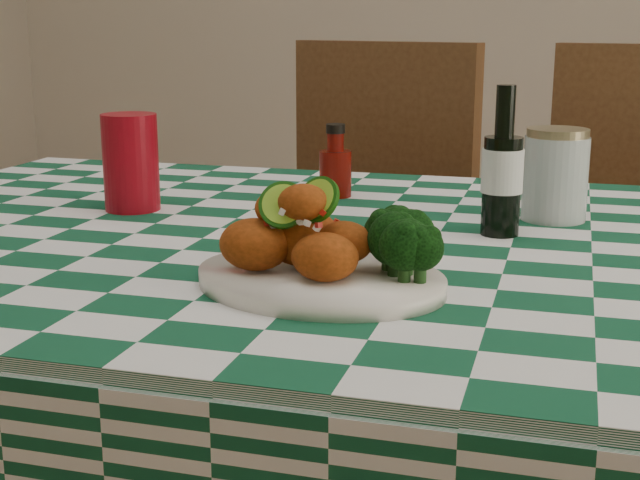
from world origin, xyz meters
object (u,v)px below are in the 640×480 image
(beer_bottle, at_px, (503,161))
(mason_jar, at_px, (555,175))
(wooden_chair_right, at_px, (633,305))
(fried_chicken_pile, at_px, (306,228))
(ketchup_bottle, at_px, (335,160))
(wooden_chair_left, at_px, (335,278))
(red_tumbler, at_px, (131,162))
(plate, at_px, (320,280))

(beer_bottle, bearing_deg, mason_jar, 59.87)
(beer_bottle, distance_m, wooden_chair_right, 0.75)
(fried_chicken_pile, bearing_deg, ketchup_bottle, 101.46)
(ketchup_bottle, xyz_separation_m, wooden_chair_left, (-0.11, 0.41, -0.33))
(mason_jar, height_order, wooden_chair_left, wooden_chair_left)
(wooden_chair_left, bearing_deg, fried_chicken_pile, -59.97)
(red_tumbler, relative_size, wooden_chair_right, 0.15)
(red_tumbler, height_order, ketchup_bottle, red_tumbler)
(wooden_chair_left, bearing_deg, beer_bottle, -39.95)
(beer_bottle, xyz_separation_m, wooden_chair_left, (-0.40, 0.62, -0.38))
(fried_chicken_pile, relative_size, beer_bottle, 0.74)
(plate, distance_m, wooden_chair_left, 1.00)
(fried_chicken_pile, xyz_separation_m, ketchup_bottle, (-0.10, 0.52, -0.01))
(plate, distance_m, red_tumbler, 0.52)
(ketchup_bottle, relative_size, wooden_chair_right, 0.12)
(fried_chicken_pile, height_order, wooden_chair_left, wooden_chair_left)
(wooden_chair_left, bearing_deg, mason_jar, -29.74)
(fried_chicken_pile, distance_m, mason_jar, 0.50)
(plate, bearing_deg, fried_chicken_pile, 180.00)
(plate, bearing_deg, mason_jar, 60.93)
(fried_chicken_pile, xyz_separation_m, red_tumbler, (-0.38, 0.32, 0.01))
(beer_bottle, bearing_deg, fried_chicken_pile, -120.93)
(plate, bearing_deg, beer_bottle, 61.34)
(fried_chicken_pile, xyz_separation_m, mason_jar, (0.26, 0.43, 0.00))
(plate, height_order, red_tumbler, red_tumbler)
(plate, relative_size, wooden_chair_right, 0.28)
(plate, distance_m, mason_jar, 0.50)
(beer_bottle, height_order, wooden_chair_right, wooden_chair_right)
(mason_jar, distance_m, beer_bottle, 0.14)
(red_tumbler, bearing_deg, mason_jar, 9.58)
(wooden_chair_right, bearing_deg, beer_bottle, -98.77)
(beer_bottle, bearing_deg, red_tumbler, 178.97)
(plate, relative_size, red_tumbler, 1.92)
(fried_chicken_pile, bearing_deg, beer_bottle, 59.07)
(fried_chicken_pile, distance_m, red_tumbler, 0.50)
(mason_jar, bearing_deg, fried_chicken_pile, -120.71)
(red_tumbler, xyz_separation_m, beer_bottle, (0.57, -0.01, 0.03))
(mason_jar, bearing_deg, wooden_chair_left, 133.22)
(red_tumbler, distance_m, wooden_chair_right, 1.05)
(plate, bearing_deg, red_tumbler, 141.07)
(fried_chicken_pile, height_order, mason_jar, mason_jar)
(red_tumbler, bearing_deg, wooden_chair_right, 36.57)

